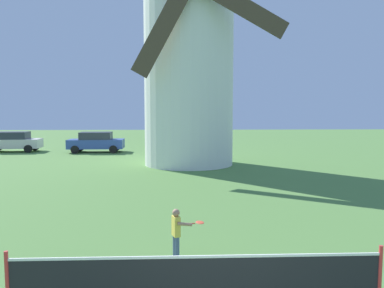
{
  "coord_description": "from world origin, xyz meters",
  "views": [
    {
      "loc": [
        -0.64,
        -3.5,
        3.16
      ],
      "look_at": [
        -0.34,
        3.91,
        2.5
      ],
      "focal_mm": 34.69,
      "sensor_mm": 36.0,
      "label": 1
    }
  ],
  "objects_px": {
    "windmill": "(189,46)",
    "parked_car_blue": "(96,142)",
    "tennis_net": "(197,275)",
    "player_far": "(177,230)",
    "parked_car_cream": "(13,141)"
  },
  "relations": [
    {
      "from": "tennis_net",
      "to": "player_far",
      "type": "xyz_separation_m",
      "value": [
        -0.3,
        2.35,
        -0.07
      ]
    },
    {
      "from": "windmill",
      "to": "tennis_net",
      "type": "xyz_separation_m",
      "value": [
        -0.39,
        -16.56,
        -6.28
      ]
    },
    {
      "from": "windmill",
      "to": "parked_car_blue",
      "type": "relative_size",
      "value": 3.51
    },
    {
      "from": "windmill",
      "to": "player_far",
      "type": "relative_size",
      "value": 13.73
    },
    {
      "from": "windmill",
      "to": "tennis_net",
      "type": "relative_size",
      "value": 2.59
    },
    {
      "from": "player_far",
      "to": "windmill",
      "type": "bearing_deg",
      "value": 87.22
    },
    {
      "from": "player_far",
      "to": "parked_car_cream",
      "type": "distance_m",
      "value": 25.12
    },
    {
      "from": "windmill",
      "to": "parked_car_blue",
      "type": "distance_m",
      "value": 11.51
    },
    {
      "from": "tennis_net",
      "to": "parked_car_cream",
      "type": "height_order",
      "value": "parked_car_cream"
    },
    {
      "from": "windmill",
      "to": "tennis_net",
      "type": "height_order",
      "value": "windmill"
    },
    {
      "from": "windmill",
      "to": "parked_car_cream",
      "type": "height_order",
      "value": "windmill"
    },
    {
      "from": "tennis_net",
      "to": "windmill",
      "type": "bearing_deg",
      "value": 88.66
    },
    {
      "from": "tennis_net",
      "to": "player_far",
      "type": "height_order",
      "value": "tennis_net"
    },
    {
      "from": "tennis_net",
      "to": "parked_car_cream",
      "type": "bearing_deg",
      "value": 118.78
    },
    {
      "from": "tennis_net",
      "to": "parked_car_cream",
      "type": "xyz_separation_m",
      "value": [
        -13.15,
        23.94,
        0.12
      ]
    }
  ]
}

